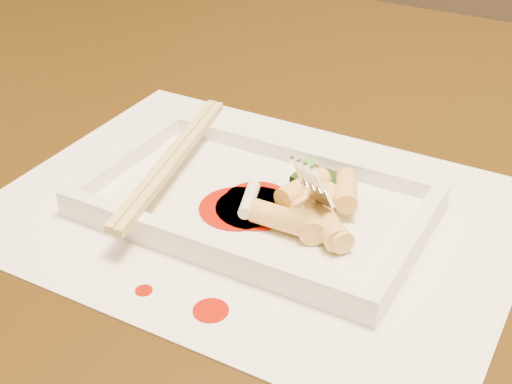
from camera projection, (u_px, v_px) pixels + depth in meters
The scene contains 26 objects.
table at pixel (315, 252), 0.68m from camera, with size 1.40×0.90×0.75m.
placemat at pixel (256, 212), 0.56m from camera, with size 0.40×0.30×0.00m, color white.
sauce_splatter_a at pixel (211, 310), 0.46m from camera, with size 0.02×0.02×0.00m, color #A01304.
sauce_splatter_b at pixel (144, 290), 0.48m from camera, with size 0.01×0.01×0.00m, color #A01304.
plate_base at pixel (256, 207), 0.56m from camera, with size 0.26×0.16×0.01m, color white.
plate_rim_far at pixel (298, 154), 0.61m from camera, with size 0.26×0.01×0.01m, color white.
plate_rim_near at pixel (205, 246), 0.50m from camera, with size 0.26×0.01×0.01m, color white.
plate_rim_left at pixel (128, 157), 0.60m from camera, with size 0.01×0.14×0.01m, color white.
plate_rim_right at pixel (410, 242), 0.50m from camera, with size 0.01×0.14×0.01m, color white.
veg_piece at pixel (319, 182), 0.57m from camera, with size 0.04×0.03×0.01m, color black.
scallion_white at pixel (249, 199), 0.54m from camera, with size 0.01×0.01×0.04m, color #EAEACC.
scallion_green at pixel (316, 191), 0.55m from camera, with size 0.01×0.01×0.09m, color green.
chopstick_a at pixel (168, 158), 0.58m from camera, with size 0.01×0.21×0.01m, color #D3C069.
chopstick_b at pixel (176, 160), 0.58m from camera, with size 0.01×0.21×0.01m, color #D3C069.
fork at pixel (356, 129), 0.50m from camera, with size 0.09×0.10×0.14m, color silver, non-canonical shape.
sauce_blob_0 at pixel (255, 208), 0.55m from camera, with size 0.06×0.06×0.00m, color #A01304.
sauce_blob_1 at pixel (238, 208), 0.55m from camera, with size 0.06×0.06×0.00m, color #A01304.
sauce_blob_2 at pixel (258, 200), 0.56m from camera, with size 0.05×0.05×0.00m, color #A01304.
rice_cake_0 at pixel (315, 204), 0.53m from camera, with size 0.02×0.02×0.04m, color #F3D671.
rice_cake_1 at pixel (330, 229), 0.51m from camera, with size 0.02×0.02×0.04m, color #F3D671.
rice_cake_2 at pixel (303, 189), 0.54m from camera, with size 0.02×0.02×0.05m, color #F3D671.
rice_cake_3 at pixel (311, 216), 0.52m from camera, with size 0.02×0.02×0.05m, color #F3D671.
rice_cake_4 at pixel (284, 219), 0.52m from camera, with size 0.02×0.02×0.05m, color #F3D671.
rice_cake_5 at pixel (346, 190), 0.54m from camera, with size 0.02×0.02×0.04m, color #F3D671.
rice_cake_6 at pixel (299, 209), 0.53m from camera, with size 0.02×0.02×0.05m, color #F3D671.
rice_cake_7 at pixel (327, 224), 0.51m from camera, with size 0.02×0.02×0.04m, color #F3D671.
Camera 1 is at (0.21, -0.50, 1.07)m, focal length 50.00 mm.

